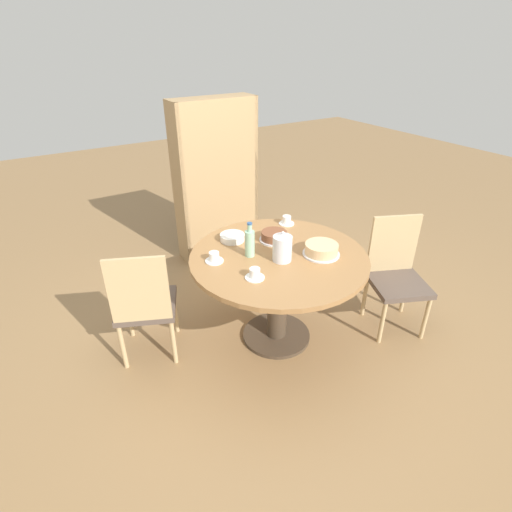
% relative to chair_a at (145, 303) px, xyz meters
% --- Properties ---
extents(ground_plane, '(14.00, 14.00, 0.00)m').
position_rel_chair_a_xyz_m(ground_plane, '(0.92, -0.33, -0.48)').
color(ground_plane, '#937047').
extents(dining_table, '(1.30, 1.30, 0.76)m').
position_rel_chair_a_xyz_m(dining_table, '(0.92, -0.33, 0.12)').
color(dining_table, '#473828').
rests_on(dining_table, ground_plane).
extents(chair_a, '(0.55, 0.55, 0.93)m').
position_rel_chair_a_xyz_m(chair_a, '(0.00, 0.00, 0.00)').
color(chair_a, tan).
rests_on(chair_a, ground_plane).
extents(chair_b, '(0.55, 0.55, 0.93)m').
position_rel_chair_a_xyz_m(chair_b, '(1.85, -0.67, 0.00)').
color(chair_b, tan).
rests_on(chair_b, ground_plane).
extents(bookshelf, '(0.86, 0.28, 1.64)m').
position_rel_chair_a_xyz_m(bookshelf, '(1.21, 1.21, 0.34)').
color(bookshelf, tan).
rests_on(bookshelf, ground_plane).
extents(coffee_pot, '(0.14, 0.14, 0.23)m').
position_rel_chair_a_xyz_m(coffee_pot, '(0.90, -0.40, 0.38)').
color(coffee_pot, silver).
rests_on(coffee_pot, dining_table).
extents(water_bottle, '(0.07, 0.07, 0.26)m').
position_rel_chair_a_xyz_m(water_bottle, '(0.75, -0.23, 0.38)').
color(water_bottle, '#99C6A3').
rests_on(water_bottle, dining_table).
extents(cake_main, '(0.27, 0.27, 0.09)m').
position_rel_chair_a_xyz_m(cake_main, '(1.19, -0.49, 0.32)').
color(cake_main, silver).
rests_on(cake_main, dining_table).
extents(cake_second, '(0.23, 0.23, 0.07)m').
position_rel_chair_a_xyz_m(cake_second, '(1.03, -0.12, 0.31)').
color(cake_second, silver).
rests_on(cake_second, dining_table).
extents(cup_a, '(0.13, 0.13, 0.07)m').
position_rel_chair_a_xyz_m(cup_a, '(0.62, -0.50, 0.31)').
color(cup_a, white).
rests_on(cup_a, dining_table).
extents(cup_b, '(0.13, 0.13, 0.07)m').
position_rel_chair_a_xyz_m(cup_b, '(1.29, 0.08, 0.31)').
color(cup_b, white).
rests_on(cup_b, dining_table).
extents(cup_c, '(0.13, 0.13, 0.07)m').
position_rel_chair_a_xyz_m(cup_c, '(0.49, -0.16, 0.31)').
color(cup_c, white).
rests_on(cup_c, dining_table).
extents(plate_stack, '(0.19, 0.19, 0.05)m').
position_rel_chair_a_xyz_m(plate_stack, '(0.76, 0.05, 0.30)').
color(plate_stack, white).
rests_on(plate_stack, dining_table).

